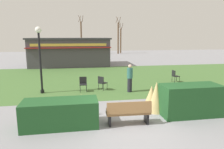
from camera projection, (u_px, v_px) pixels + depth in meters
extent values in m
plane|color=gray|center=(130.00, 128.00, 7.53)|extent=(80.00, 80.00, 0.00)
cube|color=#446B33|center=(102.00, 78.00, 16.51)|extent=(36.00, 12.00, 0.01)
cube|color=olive|center=(128.00, 113.00, 7.78)|extent=(1.72, 0.54, 0.06)
cube|color=olive|center=(130.00, 108.00, 7.52)|extent=(1.70, 0.19, 0.44)
cube|color=black|center=(109.00, 119.00, 7.73)|extent=(0.10, 0.44, 0.45)
cube|color=black|center=(146.00, 117.00, 7.92)|extent=(0.10, 0.44, 0.45)
cube|color=olive|center=(107.00, 111.00, 7.66)|extent=(0.08, 0.44, 0.06)
cube|color=olive|center=(149.00, 109.00, 7.86)|extent=(0.08, 0.44, 0.06)
cube|color=#1E4C23|center=(61.00, 113.00, 7.56)|extent=(2.77, 1.10, 1.02)
cube|color=#1E4C23|center=(190.00, 100.00, 8.62)|extent=(2.51, 1.10, 1.34)
cone|color=tan|center=(156.00, 97.00, 9.00)|extent=(0.74, 0.74, 1.38)
cone|color=tan|center=(81.00, 105.00, 8.54)|extent=(0.69, 0.69, 0.97)
cone|color=tan|center=(151.00, 95.00, 9.96)|extent=(0.69, 0.69, 0.98)
cylinder|color=black|center=(42.00, 91.00, 12.09)|extent=(0.22, 0.22, 0.20)
cylinder|color=black|center=(41.00, 64.00, 11.77)|extent=(0.12, 0.12, 3.55)
sphere|color=white|center=(38.00, 30.00, 11.41)|extent=(0.36, 0.36, 0.36)
cylinder|color=#2D4233|center=(208.00, 104.00, 8.97)|extent=(0.52, 0.52, 0.77)
cube|color=#47424C|center=(70.00, 52.00, 23.43)|extent=(8.69, 4.53, 3.00)
cube|color=#333338|center=(70.00, 39.00, 23.14)|extent=(8.99, 4.83, 0.16)
cube|color=maroon|center=(69.00, 48.00, 20.94)|extent=(8.79, 0.36, 0.08)
cube|color=#D8CC4C|center=(69.00, 45.00, 21.04)|extent=(7.82, 0.04, 0.28)
cube|color=black|center=(176.00, 76.00, 14.91)|extent=(0.47, 0.47, 0.04)
cube|color=black|center=(174.00, 73.00, 14.82)|extent=(0.07, 0.44, 0.44)
cylinder|color=black|center=(179.00, 80.00, 14.81)|extent=(0.03, 0.03, 0.45)
cylinder|color=black|center=(177.00, 78.00, 15.17)|extent=(0.03, 0.03, 0.45)
cylinder|color=black|center=(175.00, 80.00, 14.72)|extent=(0.03, 0.03, 0.45)
cylinder|color=black|center=(172.00, 79.00, 15.09)|extent=(0.03, 0.03, 0.45)
cube|color=black|center=(103.00, 83.00, 12.76)|extent=(0.62, 0.62, 0.04)
cube|color=black|center=(101.00, 80.00, 12.56)|extent=(0.33, 0.34, 0.44)
cylinder|color=black|center=(107.00, 86.00, 12.84)|extent=(0.03, 0.03, 0.45)
cylinder|color=black|center=(103.00, 85.00, 13.06)|extent=(0.03, 0.03, 0.45)
cylinder|color=black|center=(103.00, 87.00, 12.54)|extent=(0.03, 0.03, 0.45)
cylinder|color=black|center=(99.00, 86.00, 12.76)|extent=(0.03, 0.03, 0.45)
cube|color=black|center=(83.00, 84.00, 12.35)|extent=(0.44, 0.44, 0.04)
cube|color=black|center=(83.00, 80.00, 12.50)|extent=(0.44, 0.04, 0.44)
cylinder|color=black|center=(80.00, 89.00, 12.18)|extent=(0.03, 0.03, 0.45)
cylinder|color=black|center=(87.00, 89.00, 12.24)|extent=(0.03, 0.03, 0.45)
cylinder|color=black|center=(80.00, 87.00, 12.55)|extent=(0.03, 0.03, 0.45)
cylinder|color=black|center=(86.00, 87.00, 12.61)|extent=(0.03, 0.03, 0.45)
cylinder|color=#23232D|center=(130.00, 85.00, 12.30)|extent=(0.28, 0.28, 0.85)
cylinder|color=#336B66|center=(130.00, 73.00, 12.17)|extent=(0.34, 0.34, 0.62)
sphere|color=beige|center=(130.00, 66.00, 12.09)|extent=(0.22, 0.22, 0.22)
cube|color=black|center=(53.00, 54.00, 31.71)|extent=(4.32, 2.10, 0.60)
cube|color=black|center=(52.00, 52.00, 31.60)|extent=(2.42, 1.75, 0.44)
cylinder|color=black|center=(61.00, 55.00, 32.93)|extent=(0.65, 0.27, 0.64)
cylinder|color=black|center=(61.00, 56.00, 31.18)|extent=(0.65, 0.27, 0.64)
cylinder|color=black|center=(45.00, 55.00, 32.33)|extent=(0.65, 0.27, 0.64)
cylinder|color=black|center=(44.00, 57.00, 30.57)|extent=(0.65, 0.27, 0.64)
cylinder|color=brown|center=(121.00, 41.00, 40.11)|extent=(0.28, 0.28, 4.83)
cylinder|color=brown|center=(122.00, 26.00, 39.72)|extent=(0.25, 0.58, 1.12)
cylinder|color=brown|center=(120.00, 26.00, 39.83)|extent=(0.54, 0.36, 1.12)
cylinder|color=brown|center=(120.00, 26.00, 39.24)|extent=(0.54, 0.35, 1.12)
cylinder|color=brown|center=(81.00, 38.00, 37.19)|extent=(0.28, 0.28, 5.96)
cylinder|color=brown|center=(83.00, 19.00, 36.69)|extent=(0.25, 0.58, 1.12)
cylinder|color=brown|center=(80.00, 19.00, 36.80)|extent=(0.54, 0.36, 1.12)
cylinder|color=brown|center=(80.00, 19.00, 36.21)|extent=(0.54, 0.35, 1.12)
cylinder|color=brown|center=(118.00, 38.00, 38.69)|extent=(0.28, 0.28, 5.88)
cylinder|color=brown|center=(120.00, 20.00, 38.20)|extent=(0.25, 0.58, 1.12)
cylinder|color=brown|center=(117.00, 20.00, 38.31)|extent=(0.54, 0.36, 1.12)
cylinder|color=brown|center=(118.00, 20.00, 37.72)|extent=(0.54, 0.35, 1.12)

